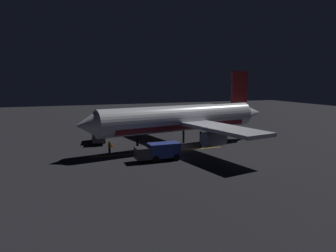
# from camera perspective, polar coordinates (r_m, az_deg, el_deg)

# --- Properties ---
(ground_plane) EXTENTS (180.00, 180.00, 0.20)m
(ground_plane) POSITION_cam_1_polar(r_m,az_deg,el_deg) (49.98, 2.15, -3.97)
(ground_plane) COLOR #232328
(apron_guide_stripe) EXTENTS (0.66, 20.45, 0.01)m
(apron_guide_stripe) POSITION_cam_1_polar(r_m,az_deg,el_deg) (46.66, -1.41, -4.73)
(apron_guide_stripe) COLOR gold
(apron_guide_stripe) RESTS_ON ground_plane
(airliner) EXTENTS (32.00, 34.33, 12.16)m
(airliner) POSITION_cam_1_polar(r_m,az_deg,el_deg) (49.51, 2.75, 1.28)
(airliner) COLOR silver
(airliner) RESTS_ON ground_plane
(baggage_truck) EXTENTS (6.23, 2.97, 2.56)m
(baggage_truck) POSITION_cam_1_polar(r_m,az_deg,el_deg) (54.63, -12.62, -1.59)
(baggage_truck) COLOR gold
(baggage_truck) RESTS_ON ground_plane
(catering_truck) EXTENTS (2.35, 5.99, 2.33)m
(catering_truck) POSITION_cam_1_polar(r_m,az_deg,el_deg) (41.44, -1.61, -4.71)
(catering_truck) COLOR navy
(catering_truck) RESTS_ON ground_plane
(ground_crew_worker) EXTENTS (0.40, 0.40, 1.74)m
(ground_crew_worker) POSITION_cam_1_polar(r_m,az_deg,el_deg) (46.53, -10.70, -3.80)
(ground_crew_worker) COLOR black
(ground_crew_worker) RESTS_ON ground_plane
(traffic_cone_near_left) EXTENTS (0.50, 0.50, 0.55)m
(traffic_cone_near_left) POSITION_cam_1_polar(r_m,az_deg,el_deg) (43.05, -5.70, -5.57)
(traffic_cone_near_left) COLOR #EA590F
(traffic_cone_near_left) RESTS_ON ground_plane
(traffic_cone_near_right) EXTENTS (0.50, 0.50, 0.55)m
(traffic_cone_near_right) POSITION_cam_1_polar(r_m,az_deg,el_deg) (44.30, -4.52, -5.15)
(traffic_cone_near_right) COLOR #EA590F
(traffic_cone_near_right) RESTS_ON ground_plane
(traffic_cone_under_wing) EXTENTS (0.50, 0.50, 0.55)m
(traffic_cone_under_wing) POSITION_cam_1_polar(r_m,az_deg,el_deg) (50.72, -10.19, -3.51)
(traffic_cone_under_wing) COLOR #EA590F
(traffic_cone_under_wing) RESTS_ON ground_plane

